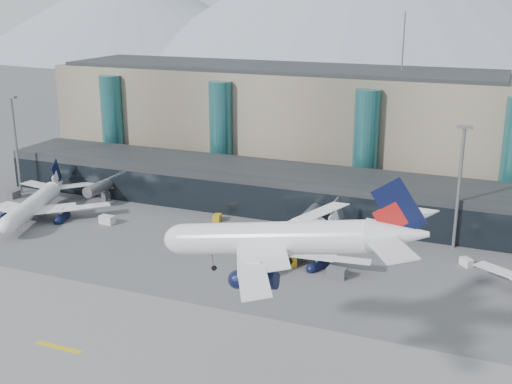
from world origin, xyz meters
TOP-DOWN VIEW (x-y plane):
  - ground at (0.00, 0.00)m, footprint 900.00×900.00m
  - runway_strip at (0.00, -15.00)m, footprint 400.00×40.00m
  - runway_markings at (-0.00, -15.00)m, footprint 128.00×1.00m
  - concourse at (-0.02, 57.73)m, footprint 170.00×27.00m
  - terminal_main at (-25.00, 90.00)m, footprint 130.00×30.00m
  - teal_towers at (-14.99, 74.01)m, footprint 116.40×19.40m
  - mountain_ridge at (15.97, 380.00)m, footprint 910.00×400.00m
  - lightmast_left at (-80.00, 45.00)m, footprint 3.00×1.20m
  - lightmast_mid at (30.00, 48.00)m, footprint 3.00×1.20m
  - hero_jet at (15.71, -11.87)m, footprint 34.80×36.07m
  - jet_parked_left at (-63.38, 32.40)m, footprint 34.56×36.51m
  - jet_parked_mid at (2.43, 32.26)m, footprint 31.08×33.00m
  - veh_a at (-44.77, 33.14)m, footprint 3.51×2.14m
  - veh_b at (-22.32, 44.43)m, footprint 1.99×2.78m
  - veh_c at (11.60, 24.49)m, footprint 3.66×2.15m
  - veh_f at (-78.42, 40.67)m, footprint 1.78×3.28m
  - veh_g at (33.32, 39.12)m, footprint 2.88×2.97m
  - veh_h at (0.85, 25.92)m, footprint 4.85×4.30m

SIDE VIEW (x-z plane):
  - ground at x=0.00m, z-range 0.00..0.00m
  - runway_strip at x=0.00m, z-range 0.00..0.04m
  - runway_markings at x=0.00m, z-range 0.04..0.06m
  - veh_b at x=-22.32m, z-range 0.00..1.47m
  - veh_g at x=33.32m, z-range 0.00..1.53m
  - veh_f at x=-78.42m, z-range 0.00..1.81m
  - veh_a at x=-44.77m, z-range 0.00..1.90m
  - veh_c at x=11.60m, z-range 0.00..1.95m
  - veh_h at x=0.85m, z-range 0.00..2.39m
  - jet_parked_mid at x=2.43m, z-range -1.29..9.32m
  - jet_parked_left at x=-63.38m, z-range -1.43..10.30m
  - concourse at x=-0.02m, z-range -0.03..9.97m
  - teal_towers at x=-14.99m, z-range -8.99..37.01m
  - lightmast_left at x=-80.00m, z-range 1.62..27.22m
  - lightmast_mid at x=30.00m, z-range 1.62..27.22m
  - terminal_main at x=-25.00m, z-range -0.06..30.94m
  - hero_jet at x=15.71m, z-range 16.59..28.20m
  - mountain_ridge at x=15.97m, z-range -9.26..100.74m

